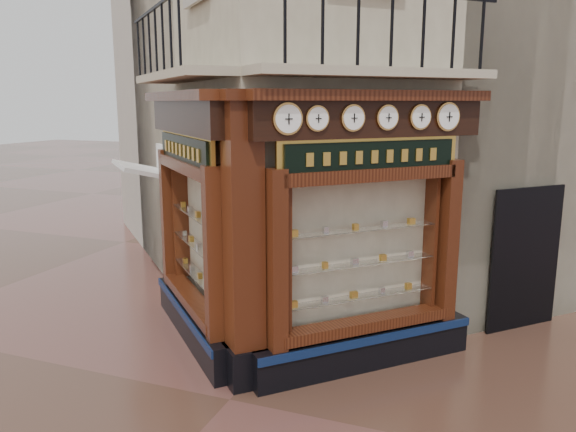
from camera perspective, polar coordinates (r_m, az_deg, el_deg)
The scene contains 16 objects.
ground at distance 7.76m, azimuth -5.94°, elevation -18.06°, with size 80.00×80.00×0.00m, color #523326.
neighbour_left at distance 15.75m, azimuth -0.04°, elevation 17.62°, with size 8.00×8.00×11.00m, color #AFA598.
neighbour_right at distance 14.74m, azimuth 19.16°, elevation 17.44°, with size 8.00×8.00×11.00m, color #AFA598.
shopfront_left at distance 9.00m, azimuth -9.73°, elevation -0.49°, with size 2.86×2.86×3.98m.
shopfront_right at distance 7.98m, azimuth 7.99°, elevation -1.99°, with size 2.86×2.86×3.98m.
corner_pilaster at distance 7.44m, azimuth -4.52°, elevation -3.12°, with size 0.85×0.85×3.98m.
balcony at distance 8.11m, azimuth -1.72°, elevation 14.29°, with size 5.94×2.97×1.03m.
clock_a at distance 6.98m, azimuth -0.03°, elevation 9.84°, with size 0.32×0.32×0.40m.
clock_b at distance 7.15m, azimuth 2.99°, elevation 9.87°, with size 0.27×0.27×0.33m.
clock_c at distance 7.40m, azimuth 6.61°, elevation 9.86°, with size 0.28×0.28×0.35m.
clock_d at distance 7.69m, azimuth 10.06°, elevation 9.82°, with size 0.28×0.28×0.34m.
clock_e at distance 8.00m, azimuth 13.29°, elevation 9.75°, with size 0.28×0.28×0.35m.
clock_f at distance 8.29m, azimuth 15.93°, elevation 9.67°, with size 0.32×0.32×0.40m.
awning at distance 11.90m, azimuth -13.79°, elevation -7.57°, with size 1.70×1.02×0.08m, color white, non-canonical shape.
signboard_left at distance 8.82m, azimuth -10.47°, elevation 6.62°, with size 2.13×2.13×0.57m.
signboard_right at distance 7.73m, azimuth 8.53°, elevation 6.01°, with size 2.04×2.04×0.54m.
Camera 1 is at (3.10, -6.00, 3.82)m, focal length 35.00 mm.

